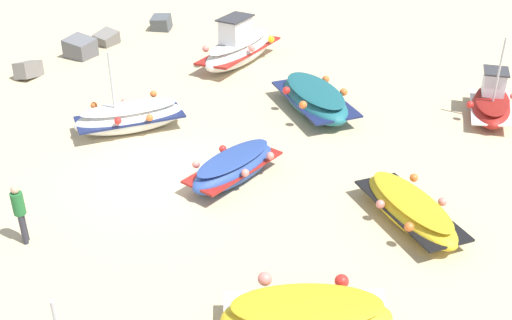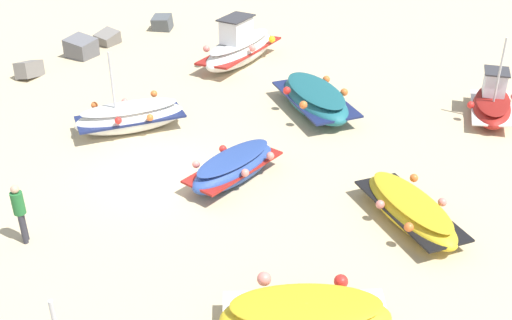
# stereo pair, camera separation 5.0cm
# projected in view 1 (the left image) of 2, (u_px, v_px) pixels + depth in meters

# --- Properties ---
(ground_plane) EXTENTS (58.11, 58.11, 0.00)m
(ground_plane) POSITION_uv_depth(u_px,v_px,m) (159.00, 176.00, 19.39)
(ground_plane) COLOR #C6B289
(fishing_boat_2) EXTENTS (5.08, 2.28, 2.30)m
(fishing_boat_2) POSITION_uv_depth(u_px,v_px,m) (239.00, 48.00, 27.79)
(fishing_boat_2) COLOR white
(fishing_boat_2) RESTS_ON ground_plane
(fishing_boat_3) EXTENTS (3.66, 2.01, 0.90)m
(fishing_boat_3) POSITION_uv_depth(u_px,v_px,m) (234.00, 167.00, 18.92)
(fishing_boat_3) COLOR #2D4C9E
(fishing_boat_3) RESTS_ON ground_plane
(fishing_boat_4) EXTENTS (3.21, 4.04, 1.04)m
(fishing_boat_4) POSITION_uv_depth(u_px,v_px,m) (307.00, 317.00, 13.24)
(fishing_boat_4) COLOR gold
(fishing_boat_4) RESTS_ON ground_plane
(fishing_boat_5) EXTENTS (3.99, 3.67, 3.07)m
(fishing_boat_5) POSITION_uv_depth(u_px,v_px,m) (130.00, 117.00, 21.91)
(fishing_boat_5) COLOR white
(fishing_boat_5) RESTS_ON ground_plane
(fishing_boat_6) EXTENTS (4.26, 4.50, 1.09)m
(fishing_boat_6) POSITION_uv_depth(u_px,v_px,m) (315.00, 99.00, 23.35)
(fishing_boat_6) COLOR #1E6670
(fishing_boat_6) RESTS_ON ground_plane
(fishing_boat_7) EXTENTS (3.68, 2.16, 3.27)m
(fishing_boat_7) POSITION_uv_depth(u_px,v_px,m) (491.00, 103.00, 22.96)
(fishing_boat_7) COLOR maroon
(fishing_boat_7) RESTS_ON ground_plane
(fishing_boat_8) EXTENTS (3.49, 3.85, 0.85)m
(fishing_boat_8) POSITION_uv_depth(u_px,v_px,m) (410.00, 209.00, 16.99)
(fishing_boat_8) COLOR gold
(fishing_boat_8) RESTS_ON ground_plane
(person_walking) EXTENTS (0.32, 0.32, 1.76)m
(person_walking) POSITION_uv_depth(u_px,v_px,m) (20.00, 210.00, 15.90)
(person_walking) COLOR #2D2D38
(person_walking) RESTS_ON ground_plane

